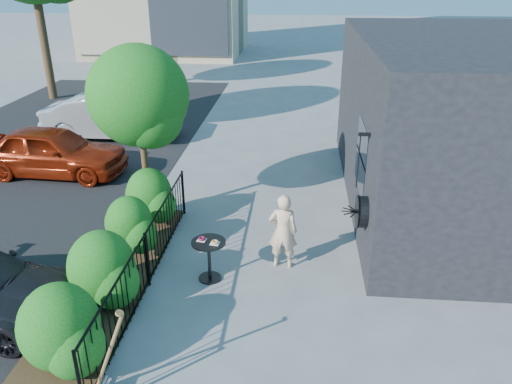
# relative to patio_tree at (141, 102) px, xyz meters

# --- Properties ---
(ground) EXTENTS (120.00, 120.00, 0.00)m
(ground) POSITION_rel_patio_tree_xyz_m (2.24, -2.76, -2.76)
(ground) COLOR gray
(ground) RESTS_ON ground
(shop_building) EXTENTS (6.22, 9.00, 4.00)m
(shop_building) POSITION_rel_patio_tree_xyz_m (7.73, 1.74, -0.76)
(shop_building) COLOR black
(shop_building) RESTS_ON ground
(fence) EXTENTS (0.05, 6.05, 1.10)m
(fence) POSITION_rel_patio_tree_xyz_m (0.74, -2.76, -2.20)
(fence) COLOR black
(fence) RESTS_ON ground
(planting_bed) EXTENTS (1.30, 6.00, 0.08)m
(planting_bed) POSITION_rel_patio_tree_xyz_m (0.04, -2.76, -2.72)
(planting_bed) COLOR #382616
(planting_bed) RESTS_ON ground
(shrubs) EXTENTS (1.10, 5.60, 1.24)m
(shrubs) POSITION_rel_patio_tree_xyz_m (0.14, -2.66, -2.06)
(shrubs) COLOR #145313
(shrubs) RESTS_ON ground
(patio_tree) EXTENTS (2.20, 2.20, 3.94)m
(patio_tree) POSITION_rel_patio_tree_xyz_m (0.00, 0.00, 0.00)
(patio_tree) COLOR #3F2B19
(patio_tree) RESTS_ON ground
(cafe_table) EXTENTS (0.64, 0.64, 0.86)m
(cafe_table) POSITION_rel_patio_tree_xyz_m (1.83, -2.45, -2.20)
(cafe_table) COLOR black
(cafe_table) RESTS_ON ground
(woman) EXTENTS (0.58, 0.39, 1.54)m
(woman) POSITION_rel_patio_tree_xyz_m (3.18, -1.87, -1.99)
(woman) COLOR beige
(woman) RESTS_ON ground
(shovel) EXTENTS (0.53, 0.19, 1.45)m
(shovel) POSITION_rel_patio_tree_xyz_m (0.98, -5.36, -2.13)
(shovel) COLOR brown
(shovel) RESTS_ON ground
(car_red) EXTENTS (4.20, 1.87, 1.40)m
(car_red) POSITION_rel_patio_tree_xyz_m (-3.48, 2.38, -2.06)
(car_red) COLOR maroon
(car_red) RESTS_ON ground
(car_silver) EXTENTS (4.56, 1.59, 1.50)m
(car_silver) POSITION_rel_patio_tree_xyz_m (-3.01, 5.83, -2.01)
(car_silver) COLOR #ABABB0
(car_silver) RESTS_ON ground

